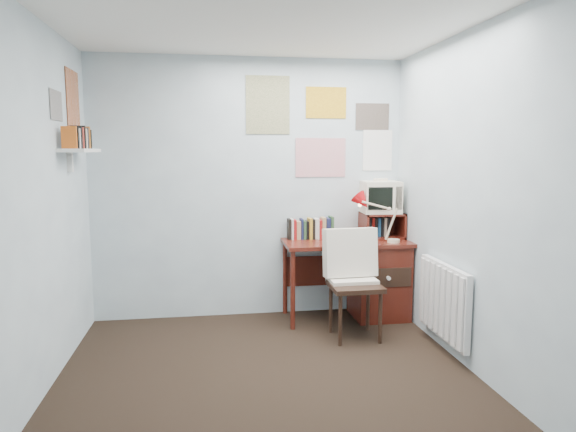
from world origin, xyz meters
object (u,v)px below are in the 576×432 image
object	(u,v)px
desk	(373,276)
crt_tv	(380,195)
desk_lamp	(394,220)
tv_riser	(382,225)
desk_chair	(355,286)
radiator	(444,301)
wall_shelf	(80,150)

from	to	relation	value
desk	crt_tv	bearing A→B (deg)	52.01
desk	crt_tv	xyz separation A→B (m)	(0.10, 0.13, 0.77)
desk_lamp	tv_riser	bearing A→B (deg)	77.36
desk_lamp	tv_riser	world-z (taller)	desk_lamp
desk_lamp	desk_chair	bearing A→B (deg)	-159.21
desk_chair	crt_tv	bearing A→B (deg)	56.25
desk_chair	desk_lamp	xyz separation A→B (m)	(0.48, 0.38, 0.51)
tv_riser	desk_chair	bearing A→B (deg)	-125.16
crt_tv	desk_chair	bearing A→B (deg)	-119.75
radiator	wall_shelf	size ratio (longest dim) A/B	1.29
desk_chair	tv_riser	size ratio (longest dim) A/B	2.29
desk_lamp	wall_shelf	size ratio (longest dim) A/B	0.68
tv_riser	wall_shelf	world-z (taller)	wall_shelf
wall_shelf	desk_chair	bearing A→B (deg)	-3.96
crt_tv	radiator	world-z (taller)	crt_tv
crt_tv	wall_shelf	distance (m)	2.76
desk_lamp	crt_tv	distance (m)	0.36
desk_chair	radiator	bearing A→B (deg)	-32.74
desk_chair	crt_tv	distance (m)	1.07
tv_riser	desk_lamp	bearing A→B (deg)	-84.91
desk_lamp	crt_tv	size ratio (longest dim) A/B	1.17
desk	radiator	distance (m)	0.97
desk_chair	radiator	size ratio (longest dim) A/B	1.14
desk	radiator	size ratio (longest dim) A/B	1.50
tv_riser	radiator	distance (m)	1.15
desk_chair	crt_tv	xyz separation A→B (m)	(0.44, 0.66, 0.72)
wall_shelf	desk	bearing A→B (deg)	8.40
desk	crt_tv	size ratio (longest dim) A/B	3.35
tv_riser	wall_shelf	xyz separation A→B (m)	(-2.69, -0.49, 0.74)
tv_riser	desk	bearing A→B (deg)	-137.04
tv_riser	radiator	size ratio (longest dim) A/B	0.50
tv_riser	radiator	world-z (taller)	tv_riser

